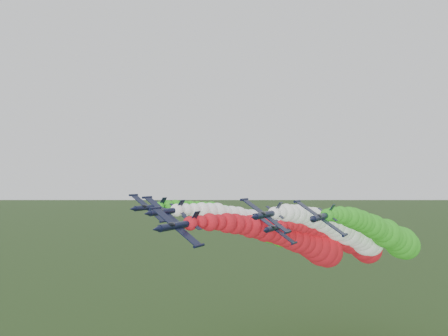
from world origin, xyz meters
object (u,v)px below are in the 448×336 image
at_px(jet_inner_left, 277,230).
at_px(jet_outer_right, 388,235).
at_px(jet_trail, 349,241).
at_px(jet_outer_left, 255,225).
at_px(jet_lead, 302,243).
at_px(jet_inner_right, 347,232).

height_order(jet_inner_left, jet_outer_right, jet_inner_left).
xyz_separation_m(jet_inner_left, jet_trail, (16.71, 18.14, -4.30)).
bearing_deg(jet_outer_left, jet_outer_right, -0.47).
bearing_deg(jet_inner_left, jet_lead, -41.97).
height_order(jet_inner_right, jet_trail, jet_inner_right).
height_order(jet_inner_right, jet_outer_left, jet_outer_left).
bearing_deg(jet_lead, jet_outer_right, 43.11).
bearing_deg(jet_outer_right, jet_inner_right, -154.66).
bearing_deg(jet_outer_left, jet_inner_left, -36.98).
height_order(jet_outer_right, jet_trail, jet_outer_right).
distance_m(jet_lead, jet_inner_left, 14.52).
relative_size(jet_inner_left, jet_trail, 0.99).
xyz_separation_m(jet_lead, jet_trail, (5.98, 27.79, -2.72)).
bearing_deg(jet_inner_right, jet_inner_left, -170.39).
relative_size(jet_lead, jet_outer_right, 1.00).
xyz_separation_m(jet_inner_left, jet_outer_right, (29.69, 8.09, -0.58)).
xyz_separation_m(jet_inner_right, jet_outer_left, (-30.80, 5.11, -0.21)).
bearing_deg(jet_outer_right, jet_outer_left, 179.53).
relative_size(jet_outer_left, jet_outer_right, 1.00).
height_order(jet_inner_left, jet_inner_right, jet_inner_left).
relative_size(jet_outer_left, jet_trail, 0.99).
bearing_deg(jet_outer_left, jet_inner_right, -9.42).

